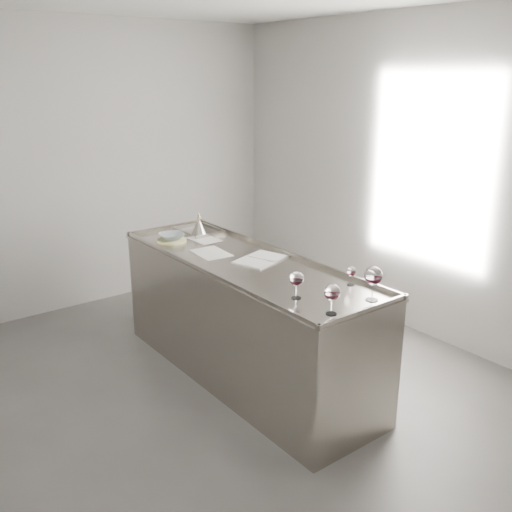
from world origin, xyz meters
TOP-DOWN VIEW (x-y plane):
  - room_shell at (0.00, 0.00)m, footprint 4.54×5.04m
  - counter at (0.50, 0.30)m, footprint 0.77×2.42m
  - wine_glass_left at (0.33, -0.47)m, footprint 0.09×0.09m
  - wine_glass_middle at (0.34, -0.78)m, footprint 0.09×0.09m
  - wine_glass_right at (0.69, -0.78)m, footprint 0.11×0.11m
  - wine_glass_small at (0.78, -0.52)m, footprint 0.06×0.06m
  - notebook at (0.62, 0.26)m, footprint 0.44×0.36m
  - loose_paper_top at (0.42, 0.63)m, footprint 0.26×0.35m
  - loose_paper_under at (0.58, 0.98)m, footprint 0.20×0.28m
  - trivet at (0.34, 1.10)m, footprint 0.25×0.25m
  - ceramic_bowl at (0.34, 1.10)m, footprint 0.24×0.24m
  - wine_funnel at (0.61, 1.10)m, footprint 0.15×0.15m

SIDE VIEW (x-z plane):
  - counter at x=0.50m, z-range -0.01..0.96m
  - loose_paper_top at x=0.42m, z-range 0.94..0.94m
  - loose_paper_under at x=0.58m, z-range 0.94..0.94m
  - notebook at x=0.62m, z-range 0.94..0.95m
  - trivet at x=0.34m, z-range 0.94..0.96m
  - ceramic_bowl at x=0.34m, z-range 0.96..1.01m
  - wine_funnel at x=0.61m, z-range 0.90..1.11m
  - wine_glass_small at x=0.78m, z-range 0.97..1.10m
  - wine_glass_left at x=0.33m, z-range 0.98..1.15m
  - wine_glass_middle at x=0.34m, z-range 0.98..1.16m
  - wine_glass_right at x=0.69m, z-range 0.99..1.21m
  - room_shell at x=0.00m, z-range -0.02..2.82m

